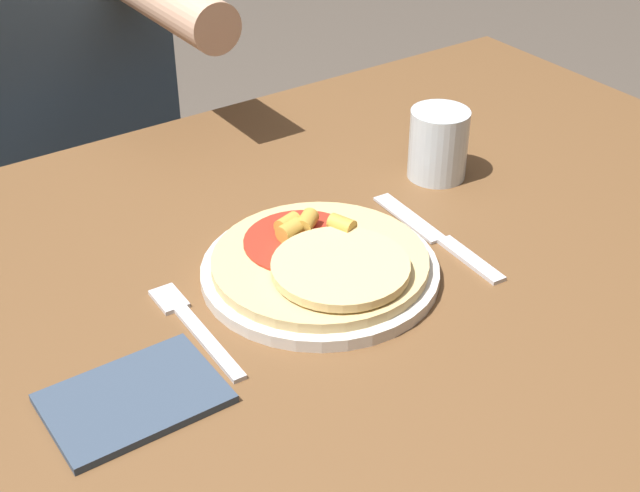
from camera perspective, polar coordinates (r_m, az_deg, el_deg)
dining_table at (r=1.07m, az=1.54°, el=-5.36°), size 1.27×0.87×0.75m
plate at (r=0.97m, az=-0.00°, el=-1.63°), size 0.26×0.26×0.01m
pizza at (r=0.96m, az=0.18°, el=-0.89°), size 0.24×0.24×0.04m
fork at (r=0.91m, az=-8.19°, el=-4.97°), size 0.03×0.18×0.00m
knife at (r=1.05m, az=7.57°, el=0.54°), size 0.03×0.22×0.00m
drinking_glass at (r=1.16m, az=7.58°, el=6.49°), size 0.08×0.08×0.09m
napkin at (r=0.84m, az=-11.82°, el=-9.53°), size 0.16×0.11×0.01m
person_diner at (r=1.56m, az=-17.02°, el=9.27°), size 0.38×0.52×1.23m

